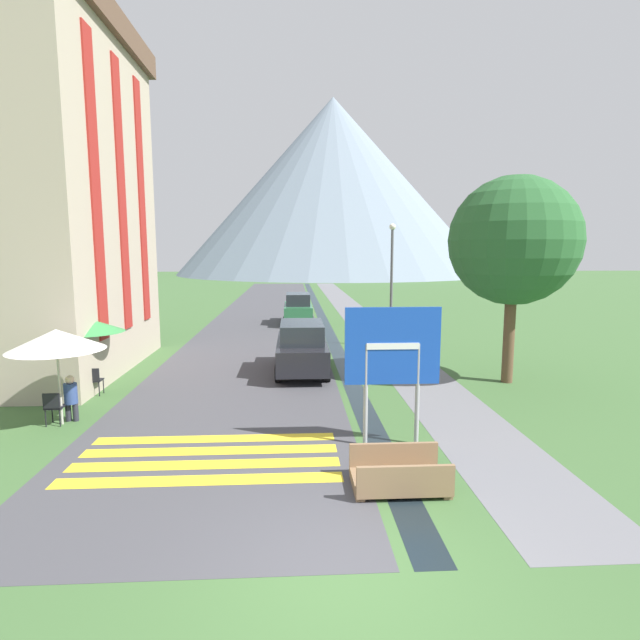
% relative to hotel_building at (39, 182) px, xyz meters
% --- Properties ---
extents(ground_plane, '(160.00, 160.00, 0.00)m').
position_rel_hotel_building_xyz_m(ground_plane, '(9.39, 8.00, -6.62)').
color(ground_plane, '#3D6033').
extents(road, '(6.40, 60.00, 0.01)m').
position_rel_hotel_building_xyz_m(road, '(6.89, 18.00, -6.62)').
color(road, '#424247').
rests_on(road, ground_plane).
extents(footpath, '(2.20, 60.00, 0.01)m').
position_rel_hotel_building_xyz_m(footpath, '(12.99, 18.00, -6.62)').
color(footpath, slate).
rests_on(footpath, ground_plane).
extents(drainage_channel, '(0.60, 60.00, 0.00)m').
position_rel_hotel_building_xyz_m(drainage_channel, '(10.59, 18.00, -6.62)').
color(drainage_channel, black).
rests_on(drainage_channel, ground_plane).
extents(crosswalk_marking, '(5.44, 2.54, 0.01)m').
position_rel_hotel_building_xyz_m(crosswalk_marking, '(6.89, -8.06, -6.61)').
color(crosswalk_marking, yellow).
rests_on(crosswalk_marking, ground_plane).
extents(mountain_distant, '(57.95, 57.95, 32.31)m').
position_rel_hotel_building_xyz_m(mountain_distant, '(16.41, 77.66, 9.53)').
color(mountain_distant, slate).
rests_on(mountain_distant, ground_plane).
extents(hotel_building, '(6.01, 9.02, 12.35)m').
position_rel_hotel_building_xyz_m(hotel_building, '(0.00, 0.00, 0.00)').
color(hotel_building, tan).
rests_on(hotel_building, ground_plane).
extents(road_sign, '(2.09, 0.11, 3.09)m').
position_rel_hotel_building_xyz_m(road_sign, '(10.85, -7.57, -4.60)').
color(road_sign, '#9E9EA3').
rests_on(road_sign, ground_plane).
extents(footbridge, '(1.70, 1.10, 0.65)m').
position_rel_hotel_building_xyz_m(footbridge, '(10.59, -9.60, -6.39)').
color(footbridge, '#846647').
rests_on(footbridge, ground_plane).
extents(parked_car_near, '(1.82, 4.31, 1.82)m').
position_rel_hotel_building_xyz_m(parked_car_near, '(8.99, -0.78, -5.71)').
color(parked_car_near, black).
rests_on(parked_car_near, ground_plane).
extents(parked_car_far, '(1.71, 4.10, 1.82)m').
position_rel_hotel_building_xyz_m(parked_car_far, '(9.00, 11.28, -5.71)').
color(parked_car_far, '#28663D').
rests_on(parked_car_far, ground_plane).
extents(cafe_chair_far_right, '(0.40, 0.40, 0.85)m').
position_rel_hotel_building_xyz_m(cafe_chair_far_right, '(2.44, -2.05, -6.11)').
color(cafe_chair_far_right, black).
rests_on(cafe_chair_far_right, ground_plane).
extents(cafe_chair_middle, '(0.40, 0.40, 0.85)m').
position_rel_hotel_building_xyz_m(cafe_chair_middle, '(2.75, -3.29, -6.11)').
color(cafe_chair_middle, black).
rests_on(cafe_chair_middle, ground_plane).
extents(cafe_chair_nearest, '(0.40, 0.40, 0.85)m').
position_rel_hotel_building_xyz_m(cafe_chair_nearest, '(2.78, -5.88, -6.11)').
color(cafe_chair_nearest, black).
rests_on(cafe_chair_nearest, ground_plane).
extents(cafe_umbrella_front_white, '(2.27, 2.27, 2.40)m').
position_rel_hotel_building_xyz_m(cafe_umbrella_front_white, '(2.91, -5.79, -4.48)').
color(cafe_umbrella_front_white, '#B7B2A8').
rests_on(cafe_umbrella_front_white, ground_plane).
extents(cafe_umbrella_middle_green, '(2.00, 2.00, 2.25)m').
position_rel_hotel_building_xyz_m(cafe_umbrella_middle_green, '(2.55, -2.82, -4.57)').
color(cafe_umbrella_middle_green, '#B7B2A8').
rests_on(cafe_umbrella_middle_green, ground_plane).
extents(person_seated_far, '(0.32, 0.32, 1.19)m').
position_rel_hotel_building_xyz_m(person_seated_far, '(3.06, -5.56, -5.96)').
color(person_seated_far, '#282833').
rests_on(person_seated_far, ground_plane).
extents(person_standing_terrace, '(0.32, 0.32, 1.70)m').
position_rel_hotel_building_xyz_m(person_standing_terrace, '(2.35, -4.07, -5.63)').
color(person_standing_terrace, '#282833').
rests_on(person_standing_terrace, ground_plane).
extents(person_seated_near, '(0.32, 0.32, 1.23)m').
position_rel_hotel_building_xyz_m(person_seated_near, '(2.40, -2.76, -5.94)').
color(person_seated_near, '#282833').
rests_on(person_seated_near, ground_plane).
extents(streetlamp, '(0.28, 0.28, 5.48)m').
position_rel_hotel_building_xyz_m(streetlamp, '(13.08, 3.82, -3.39)').
color(streetlamp, '#515156').
rests_on(streetlamp, ground_plane).
extents(tree_by_path, '(4.09, 4.09, 6.66)m').
position_rel_hotel_building_xyz_m(tree_by_path, '(15.72, -2.46, -2.03)').
color(tree_by_path, brown).
rests_on(tree_by_path, ground_plane).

